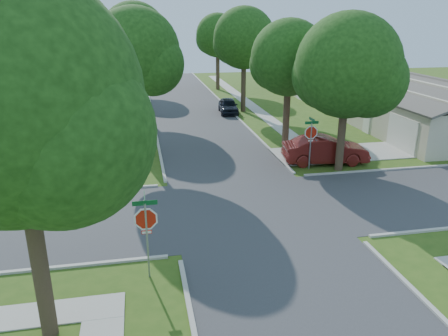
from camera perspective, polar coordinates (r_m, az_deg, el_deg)
ground at (r=20.10m, az=3.40°, el=-5.31°), size 100.00×100.00×0.00m
road_ns at (r=20.10m, az=3.40°, el=-5.30°), size 7.00×100.00×0.02m
sidewalk_ne at (r=45.75m, az=2.75°, el=8.77°), size 1.20×40.00×0.04m
sidewalk_nw at (r=44.49m, az=-12.85°, el=8.01°), size 1.20×40.00×0.04m
driveway at (r=29.00m, az=15.14°, el=1.91°), size 8.80×3.60×0.05m
stop_sign_sw at (r=14.43m, az=-10.14°, el=-7.02°), size 1.05×0.80×2.98m
stop_sign_ne at (r=25.07m, az=11.29°, el=4.30°), size 1.05×0.80×2.98m
tree_e_near at (r=28.43m, az=8.57°, el=13.60°), size 4.97×4.80×8.28m
tree_e_mid at (r=39.87m, az=2.72°, el=16.24°), size 5.59×5.40×9.21m
tree_e_far at (r=52.59m, az=-0.78°, el=16.69°), size 5.17×5.00×8.72m
tree_w_near at (r=26.78m, az=-11.33°, el=14.13°), size 5.38×5.20×8.97m
tree_w_mid at (r=38.73m, az=-11.49°, el=16.16°), size 5.80×5.60×9.56m
tree_w_far at (r=51.76m, az=-11.48°, el=15.76°), size 4.76×4.60×8.04m
tree_sw_corner at (r=11.23m, az=-25.30°, el=6.72°), size 6.21×6.00×9.55m
tree_ne_corner at (r=24.66m, az=15.93°, el=12.14°), size 5.80×5.60×8.66m
house_ne_near at (r=36.00m, az=24.39°, el=6.62°), size 8.42×13.60×4.23m
house_ne_far at (r=51.50m, az=12.93°, el=11.18°), size 8.42×13.60×4.23m
house_nw_far at (r=51.40m, az=-24.09°, el=10.00°), size 8.42×13.60×4.23m
car_driveway at (r=26.60m, az=13.08°, el=2.32°), size 5.15×2.29×1.64m
car_curb_east at (r=39.76m, az=0.55°, el=8.14°), size 1.90×4.05×1.34m
car_curb_west at (r=63.45m, az=-9.89°, el=11.96°), size 1.73×4.01×1.15m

